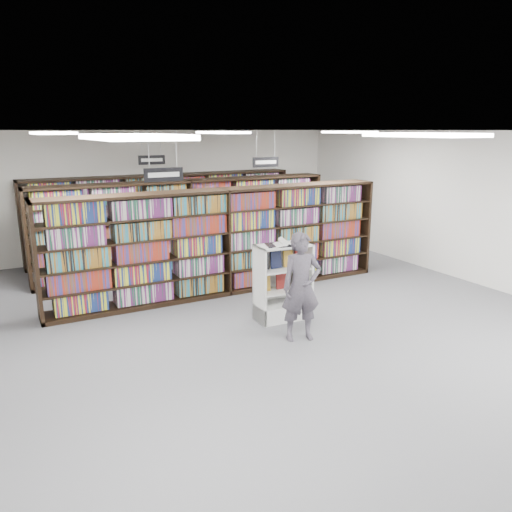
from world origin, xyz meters
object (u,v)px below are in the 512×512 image
open_book (284,243)px  shopper (301,287)px  endcap_display (282,293)px  bookshelf_row_near (224,242)px

open_book → shopper: (-0.18, -0.83, -0.51)m
endcap_display → shopper: (-0.21, -0.91, 0.40)m
endcap_display → shopper: bearing=-100.5°
endcap_display → open_book: size_ratio=1.94×
shopper → bookshelf_row_near: bearing=105.5°
shopper → endcap_display: bearing=91.3°
open_book → bookshelf_row_near: bearing=114.0°
bookshelf_row_near → endcap_display: bookshelf_row_near is taller
bookshelf_row_near → open_book: bookshelf_row_near is taller
bookshelf_row_near → open_book: size_ratio=10.20×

